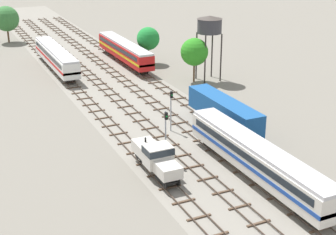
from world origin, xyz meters
The scene contains 18 objects.
ground_plane centered at (0.00, 56.00, 0.00)m, with size 480.00×480.00×0.00m, color slate.
ballast_bed centered at (0.00, 56.00, 0.00)m, with size 16.79×176.00×0.01m, color gray.
track_far_left centered at (-6.39, 57.00, 0.14)m, with size 2.40×126.00×0.29m.
track_left centered at (-2.13, 57.00, 0.14)m, with size 2.40×126.00×0.29m.
track_centre_left centered at (2.13, 57.00, 0.14)m, with size 2.40×126.00×0.29m.
track_centre centered at (6.39, 57.00, 0.14)m, with size 2.40×126.00×0.29m.
passenger_coach_centre_left_nearest centered at (2.13, 14.24, 2.61)m, with size 2.96×22.00×3.80m.
shunter_loco_far_left_near centered at (-6.39, 19.78, 2.01)m, with size 2.74×8.46×3.10m.
freight_boxcar_centre_mid centered at (6.40, 27.62, 2.45)m, with size 2.87×14.00×3.60m.
passenger_coach_centre_midfar centered at (6.39, 63.65, 2.61)m, with size 2.96×22.00×3.80m.
passenger_coach_far_left_far centered at (-6.39, 64.15, 2.61)m, with size 2.96×22.00×3.80m.
water_tower centered at (15.30, 47.40, 9.17)m, with size 4.18×4.18×10.78m.
signal_post_nearest centered at (0.00, 29.73, 3.39)m, with size 0.28×0.47×5.33m.
signal_post_near centered at (-4.26, 22.08, 3.70)m, with size 0.28×0.47×5.88m.
lineside_tree_1 centered at (-10.73, 91.90, 5.26)m, with size 5.54×5.54×8.04m.
lineside_tree_2 centered at (12.65, 47.50, 5.04)m, with size 4.54×4.54×7.33m.
lineside_tree_3 centered at (10.39, 61.55, 4.76)m, with size 4.27×4.27×6.90m.
spare_rail_bundle centered at (3.93, 16.77, 0.12)m, with size 0.60×10.00×0.24m, color brown.
Camera 1 is at (-24.79, -22.37, 23.99)m, focal length 52.85 mm.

